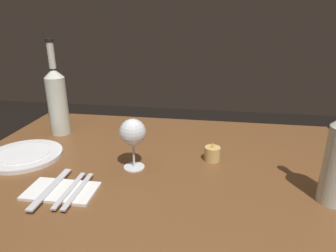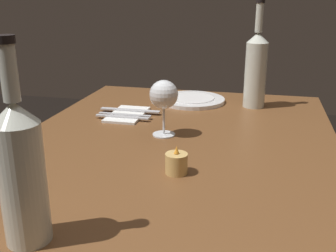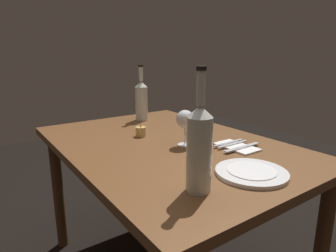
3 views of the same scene
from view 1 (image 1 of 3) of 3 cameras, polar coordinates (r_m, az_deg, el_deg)
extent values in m
cube|color=brown|center=(0.99, -1.25, -8.11)|extent=(1.30, 0.90, 0.04)
cylinder|color=#50311A|center=(1.56, 23.93, -14.42)|extent=(0.06, 0.06, 0.70)
cylinder|color=#50311A|center=(1.67, -19.06, -11.18)|extent=(0.06, 0.06, 0.70)
cylinder|color=white|center=(0.96, -6.48, -7.81)|extent=(0.07, 0.07, 0.00)
cylinder|color=white|center=(0.94, -6.58, -5.43)|extent=(0.01, 0.01, 0.08)
sphere|color=white|center=(0.91, -6.77, -1.14)|extent=(0.08, 0.08, 0.08)
cylinder|color=#510A14|center=(0.91, -6.77, -1.27)|extent=(0.06, 0.06, 0.02)
cylinder|color=silver|center=(1.27, -20.29, 3.59)|extent=(0.08, 0.08, 0.23)
cone|color=silver|center=(1.24, -21.04, 9.45)|extent=(0.08, 0.08, 0.03)
cylinder|color=silver|center=(1.23, -21.43, 12.46)|extent=(0.03, 0.03, 0.10)
cylinder|color=black|center=(1.23, -21.77, 14.97)|extent=(0.03, 0.03, 0.01)
cylinder|color=#DBB266|center=(1.00, 8.46, -5.29)|extent=(0.05, 0.05, 0.05)
cylinder|color=white|center=(1.01, 8.44, -5.60)|extent=(0.04, 0.04, 0.03)
cone|color=#F99E2D|center=(0.99, 8.56, -3.51)|extent=(0.01, 0.01, 0.02)
cylinder|color=white|center=(1.13, -25.74, -5.08)|extent=(0.25, 0.25, 0.01)
cylinder|color=white|center=(1.13, -25.80, -4.69)|extent=(0.17, 0.17, 0.00)
cube|color=white|center=(0.88, -19.71, -11.60)|extent=(0.19, 0.11, 0.01)
cube|color=silver|center=(0.87, -18.28, -11.48)|extent=(0.02, 0.18, 0.00)
cube|color=silver|center=(0.86, -16.76, -11.71)|extent=(0.02, 0.18, 0.00)
cube|color=silver|center=(0.90, -21.48, -10.96)|extent=(0.02, 0.21, 0.00)
camera|label=2|loc=(1.36, 47.70, 11.56)|focal=42.82mm
camera|label=3|loc=(2.02, -29.77, 16.61)|focal=31.00mm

